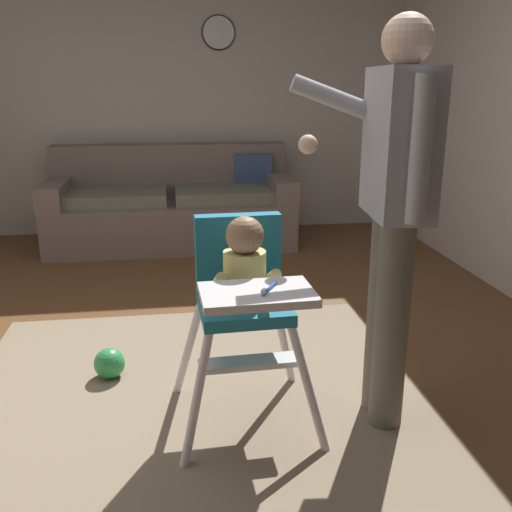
# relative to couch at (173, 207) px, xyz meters

# --- Properties ---
(ground) EXTENTS (6.04, 7.57, 0.10)m
(ground) POSITION_rel_couch_xyz_m (0.03, -2.49, -0.38)
(ground) COLOR brown
(wall_far) EXTENTS (5.24, 0.06, 2.68)m
(wall_far) POSITION_rel_couch_xyz_m (0.03, 0.52, 1.01)
(wall_far) COLOR beige
(wall_far) RESTS_ON ground
(area_rug) EXTENTS (2.11, 2.54, 0.01)m
(area_rug) POSITION_rel_couch_xyz_m (0.07, -2.96, -0.33)
(area_rug) COLOR gray
(area_rug) RESTS_ON ground
(couch) EXTENTS (2.13, 0.86, 0.86)m
(couch) POSITION_rel_couch_xyz_m (0.00, 0.00, 0.00)
(couch) COLOR #7A675F
(couch) RESTS_ON ground
(high_chair) EXTENTS (0.63, 0.74, 0.91)m
(high_chair) POSITION_rel_couch_xyz_m (0.28, -2.91, 0.29)
(high_chair) COLOR white
(high_chair) RESTS_ON ground
(adult_standing) EXTENTS (0.51, 0.53, 1.64)m
(adult_standing) POSITION_rel_couch_xyz_m (0.87, -2.97, 0.60)
(adult_standing) COLOR #655F4F
(adult_standing) RESTS_ON ground
(toy_ball) EXTENTS (0.15, 0.15, 0.15)m
(toy_ball) POSITION_rel_couch_xyz_m (-0.33, -2.46, -0.25)
(toy_ball) COLOR green
(toy_ball) RESTS_ON ground
(wall_clock) EXTENTS (0.31, 0.04, 0.31)m
(wall_clock) POSITION_rel_couch_xyz_m (0.48, 0.48, 1.50)
(wall_clock) COLOR white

